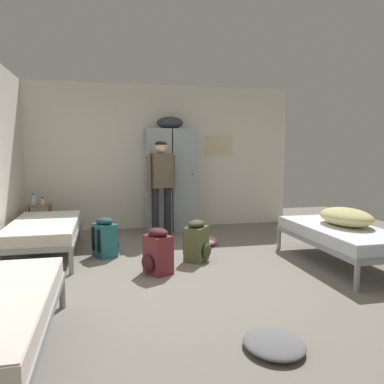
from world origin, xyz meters
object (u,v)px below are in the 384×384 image
(backpack_olive, at_px, (197,242))
(bedding_heap, at_px, (346,217))
(backpack_maroon, at_px, (157,252))
(locker_bank, at_px, (170,178))
(bed_left_rear, at_px, (45,229))
(backpack_teal, at_px, (105,238))
(clothes_pile_pink, at_px, (202,240))
(lotion_bottle, at_px, (43,201))
(person_traveler, at_px, (161,180))
(bed_right, at_px, (341,235))
(clothes_pile_grey, at_px, (274,343))
(shelf_unit, at_px, (39,218))
(water_bottle, at_px, (33,200))

(backpack_olive, bearing_deg, bedding_heap, -14.06)
(bedding_heap, height_order, backpack_maroon, bedding_heap)
(locker_bank, relative_size, bedding_heap, 2.43)
(bed_left_rear, distance_m, backpack_teal, 0.86)
(backpack_teal, distance_m, clothes_pile_pink, 1.53)
(bed_left_rear, height_order, lotion_bottle, lotion_bottle)
(locker_bank, bearing_deg, bedding_heap, -53.22)
(bedding_heap, xyz_separation_m, person_traveler, (-2.15, 1.97, 0.38))
(bed_left_rear, bearing_deg, bed_right, -18.23)
(bed_right, xyz_separation_m, clothes_pile_grey, (-1.76, -1.81, -0.34))
(locker_bank, relative_size, backpack_olive, 3.76)
(locker_bank, xyz_separation_m, person_traveler, (-0.25, -0.57, 0.01))
(bed_left_rear, height_order, backpack_maroon, backpack_maroon)
(backpack_teal, relative_size, clothes_pile_pink, 1.07)
(backpack_maroon, bearing_deg, bedding_heap, -1.53)
(person_traveler, bearing_deg, backpack_olive, -80.13)
(shelf_unit, relative_size, backpack_teal, 1.04)
(person_traveler, distance_m, water_bottle, 2.14)
(bed_right, xyz_separation_m, backpack_olive, (-1.78, 0.55, -0.12))
(water_bottle, relative_size, backpack_teal, 0.36)
(bed_left_rear, height_order, clothes_pile_grey, bed_left_rear)
(locker_bank, height_order, clothes_pile_grey, locker_bank)
(bed_left_rear, xyz_separation_m, clothes_pile_pink, (2.30, 0.14, -0.32))
(water_bottle, bearing_deg, backpack_olive, -38.59)
(backpack_olive, bearing_deg, water_bottle, 141.41)
(lotion_bottle, bearing_deg, shelf_unit, 150.26)
(bed_right, distance_m, water_bottle, 4.79)
(locker_bank, distance_m, person_traveler, 0.63)
(backpack_teal, bearing_deg, backpack_olive, -22.35)
(bed_right, bearing_deg, clothes_pile_pink, 137.01)
(locker_bank, distance_m, water_bottle, 2.37)
(backpack_teal, height_order, clothes_pile_grey, backpack_teal)
(person_traveler, height_order, clothes_pile_grey, person_traveler)
(bed_right, height_order, person_traveler, person_traveler)
(backpack_olive, xyz_separation_m, backpack_maroon, (-0.59, -0.41, 0.00))
(backpack_olive, relative_size, clothes_pile_grey, 1.06)
(shelf_unit, bearing_deg, bed_right, -30.69)
(bed_right, xyz_separation_m, clothes_pile_pink, (-1.49, 1.39, -0.32))
(bedding_heap, relative_size, water_bottle, 4.35)
(bed_left_rear, distance_m, bedding_heap, 4.09)
(shelf_unit, bearing_deg, backpack_teal, -51.74)
(shelf_unit, relative_size, backpack_olive, 1.04)
(backpack_teal, height_order, clothes_pile_pink, backpack_teal)
(water_bottle, bearing_deg, clothes_pile_pink, -21.37)
(person_traveler, distance_m, lotion_bottle, 1.99)
(lotion_bottle, bearing_deg, locker_bank, 6.73)
(backpack_teal, bearing_deg, bed_left_rear, 165.61)
(bed_right, distance_m, backpack_teal, 3.15)
(backpack_olive, bearing_deg, bed_right, -17.14)
(backpack_olive, xyz_separation_m, clothes_pile_pink, (0.29, 0.84, -0.19))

